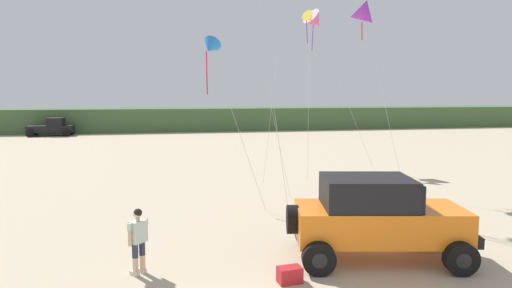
# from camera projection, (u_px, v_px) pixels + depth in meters

# --- Properties ---
(dune_ridge) EXTENTS (90.00, 9.11, 2.80)m
(dune_ridge) POSITION_uv_depth(u_px,v_px,m) (223.00, 118.00, 56.80)
(dune_ridge) COLOR #426038
(dune_ridge) RESTS_ON ground_plane
(jeep) EXTENTS (5.01, 3.18, 2.26)m
(jeep) POSITION_uv_depth(u_px,v_px,m) (376.00, 216.00, 11.51)
(jeep) COLOR orange
(jeep) RESTS_ON ground_plane
(person_watching) EXTENTS (0.48, 0.47, 1.67)m
(person_watching) POSITION_uv_depth(u_px,v_px,m) (138.00, 238.00, 10.57)
(person_watching) COLOR #DBB28E
(person_watching) RESTS_ON ground_plane
(cooler_box) EXTENTS (0.60, 0.42, 0.38)m
(cooler_box) POSITION_uv_depth(u_px,v_px,m) (290.00, 275.00, 10.17)
(cooler_box) COLOR #B21E23
(cooler_box) RESTS_ON ground_plane
(distant_pickup) EXTENTS (4.61, 2.38, 1.98)m
(distant_pickup) POSITION_uv_depth(u_px,v_px,m) (52.00, 127.00, 46.85)
(distant_pickup) COLOR black
(distant_pickup) RESTS_ON ground_plane
(kite_yellow_diamond) EXTENTS (2.42, 2.92, 6.86)m
(kite_yellow_diamond) POSITION_uv_depth(u_px,v_px,m) (210.00, 48.00, 17.57)
(kite_yellow_diamond) COLOR blue
(kite_yellow_diamond) RESTS_ON ground_plane
(kite_purple_stunt) EXTENTS (1.57, 3.64, 8.78)m
(kite_purple_stunt) POSITION_uv_depth(u_px,v_px,m) (365.00, 16.00, 19.99)
(kite_purple_stunt) COLOR purple
(kite_purple_stunt) RESTS_ON ground_plane
(kite_black_sled) EXTENTS (2.13, 5.36, 9.55)m
(kite_black_sled) POSITION_uv_depth(u_px,v_px,m) (309.00, 18.00, 26.33)
(kite_black_sled) COLOR yellow
(kite_black_sled) RESTS_ON ground_plane
(kite_blue_swept) EXTENTS (2.54, 6.54, 9.95)m
(kite_blue_swept) POSITION_uv_depth(u_px,v_px,m) (315.00, 21.00, 27.09)
(kite_blue_swept) COLOR #E04C93
(kite_blue_swept) RESTS_ON ground_plane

